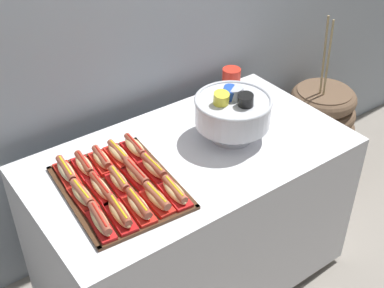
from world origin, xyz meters
TOP-DOWN VIEW (x-y plane):
  - ground_plane at (0.00, 0.00)m, footprint 10.00×10.00m
  - buffet_table at (0.00, 0.00)m, footprint 1.39×0.76m
  - floor_vase at (1.13, 0.23)m, footprint 0.46×0.46m
  - serving_tray at (-0.36, -0.03)m, footprint 0.44×0.55m
  - hot_dog_0 at (-0.52, -0.18)m, footprint 0.08×0.18m
  - hot_dog_1 at (-0.45, -0.19)m, footprint 0.09×0.19m
  - hot_dog_2 at (-0.37, -0.19)m, footprint 0.08×0.18m
  - hot_dog_3 at (-0.30, -0.20)m, footprint 0.07×0.17m
  - hot_dog_4 at (-0.22, -0.20)m, footprint 0.08×0.18m
  - hot_dog_5 at (-0.51, -0.02)m, footprint 0.07×0.17m
  - hot_dog_6 at (-0.44, -0.02)m, footprint 0.07×0.18m
  - hot_dog_7 at (-0.36, -0.03)m, footprint 0.08×0.16m
  - hot_dog_8 at (-0.29, -0.03)m, footprint 0.06×0.17m
  - hot_dog_9 at (-0.21, -0.04)m, footprint 0.07×0.17m
  - hot_dog_10 at (-0.50, 0.15)m, footprint 0.08×0.18m
  - hot_dog_11 at (-0.42, 0.14)m, footprint 0.08×0.17m
  - hot_dog_12 at (-0.35, 0.14)m, footprint 0.08×0.17m
  - hot_dog_13 at (-0.27, 0.13)m, footprint 0.07×0.18m
  - hot_dog_14 at (-0.20, 0.13)m, footprint 0.08×0.17m
  - punch_bowl at (0.21, -0.01)m, footprint 0.33×0.33m
  - cup_stack at (0.41, 0.23)m, footprint 0.09×0.09m

SIDE VIEW (x-z plane):
  - ground_plane at x=0.00m, z-range 0.00..0.00m
  - floor_vase at x=1.13m, z-range -0.24..0.83m
  - buffet_table at x=0.00m, z-range 0.02..0.80m
  - serving_tray at x=-0.36m, z-range 0.78..0.80m
  - hot_dog_13 at x=-0.27m, z-range 0.79..0.85m
  - hot_dog_6 at x=-0.44m, z-range 0.79..0.85m
  - hot_dog_12 at x=-0.35m, z-range 0.79..0.85m
  - hot_dog_4 at x=-0.22m, z-range 0.79..0.85m
  - hot_dog_11 at x=-0.42m, z-range 0.79..0.85m
  - hot_dog_5 at x=-0.51m, z-range 0.79..0.85m
  - hot_dog_10 at x=-0.50m, z-range 0.79..0.85m
  - hot_dog_7 at x=-0.36m, z-range 0.79..0.85m
  - hot_dog_14 at x=-0.20m, z-range 0.79..0.85m
  - hot_dog_1 at x=-0.45m, z-range 0.79..0.85m
  - hot_dog_2 at x=-0.37m, z-range 0.79..0.85m
  - hot_dog_3 at x=-0.30m, z-range 0.79..0.85m
  - hot_dog_8 at x=-0.29m, z-range 0.79..0.85m
  - hot_dog_9 at x=-0.21m, z-range 0.79..0.85m
  - hot_dog_0 at x=-0.52m, z-range 0.79..0.85m
  - cup_stack at x=0.41m, z-range 0.78..0.96m
  - punch_bowl at x=0.21m, z-range 0.80..1.05m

